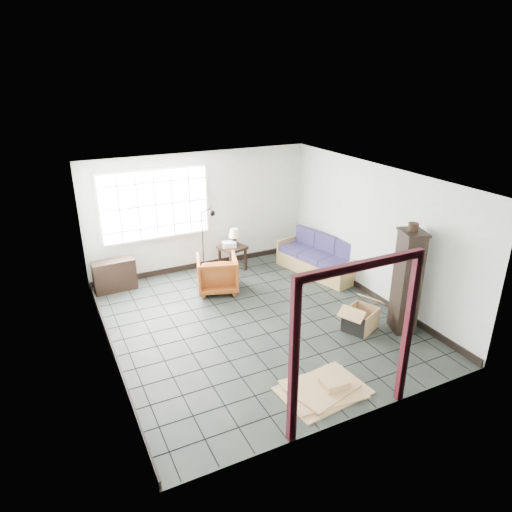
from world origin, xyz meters
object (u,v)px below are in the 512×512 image
armchair (217,272)px  side_table (232,250)px  tall_shelf (407,281)px  futon_sofa (320,259)px

armchair → side_table: size_ratio=1.29×
armchair → tall_shelf: (2.30, -2.81, 0.51)m
futon_sofa → side_table: (-1.68, 0.96, 0.16)m
futon_sofa → tall_shelf: size_ratio=1.12×
side_table → tall_shelf: bearing=-65.9°
futon_sofa → tall_shelf: tall_shelf is taller
futon_sofa → side_table: 1.94m
side_table → futon_sofa: bearing=-29.9°
futon_sofa → tall_shelf: 2.72m
tall_shelf → side_table: bearing=133.1°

